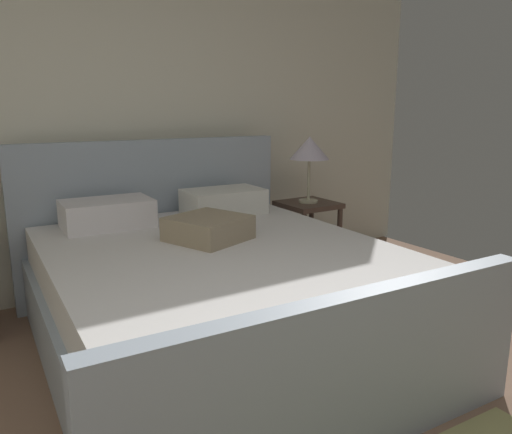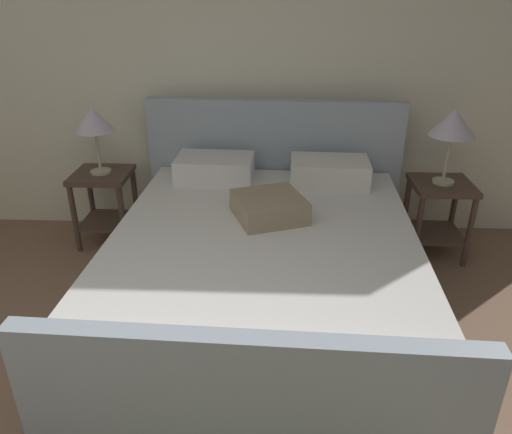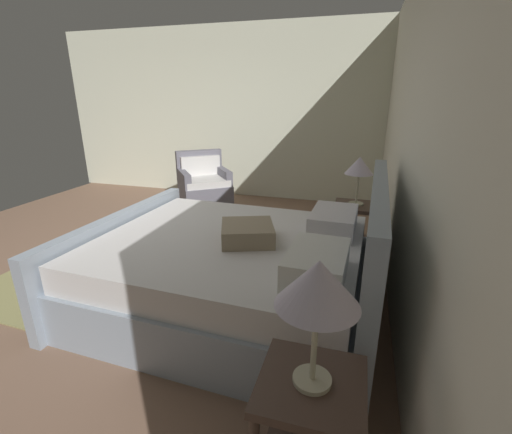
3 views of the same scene
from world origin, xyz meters
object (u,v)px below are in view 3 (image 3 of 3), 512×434
object	(u,v)px
bed	(237,269)
nightstand_left	(354,222)
table_lamp_left	(359,167)
armchair	(204,188)
nightstand_right	(310,418)
table_lamp_right	(318,287)

from	to	relation	value
bed	nightstand_left	distance (m)	1.60
bed	table_lamp_left	size ratio (longest dim) A/B	4.63
bed	armchair	bearing A→B (deg)	-149.98
table_lamp_left	armchair	world-z (taller)	table_lamp_left
nightstand_right	table_lamp_left	world-z (taller)	table_lamp_left
nightstand_right	armchair	world-z (taller)	armchair
bed	table_lamp_right	bearing A→B (deg)	31.17
nightstand_left	table_lamp_left	world-z (taller)	table_lamp_left
bed	table_lamp_left	bearing A→B (deg)	145.60
nightstand_right	armchair	distance (m)	4.34
nightstand_left	armchair	bearing A→B (deg)	-115.83
table_lamp_left	table_lamp_right	bearing A→B (deg)	-2.35
bed	table_lamp_right	world-z (taller)	bed
bed	armchair	xyz separation A→B (m)	(-2.43, -1.41, 0.01)
table_lamp_left	bed	bearing A→B (deg)	-34.40
bed	nightstand_right	size ratio (longest dim) A/B	3.98
nightstand_right	bed	bearing A→B (deg)	-148.83
table_lamp_right	nightstand_left	size ratio (longest dim) A/B	0.92
nightstand_right	table_lamp_left	size ratio (longest dim) A/B	1.16
nightstand_right	armchair	size ratio (longest dim) A/B	0.59
bed	nightstand_right	distance (m)	1.53
table_lamp_right	table_lamp_left	distance (m)	2.63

